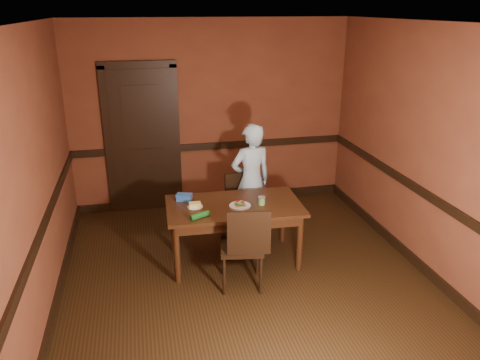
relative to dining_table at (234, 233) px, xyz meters
name	(u,v)px	position (x,y,z in m)	size (l,w,h in m)	color
floor	(247,280)	(0.05, -0.45, -0.36)	(4.00, 4.50, 0.01)	black
ceiling	(248,22)	(0.05, -0.45, 2.34)	(4.00, 4.50, 0.01)	silver
wall_back	(212,116)	(0.05, 1.80, 0.99)	(4.00, 0.02, 2.70)	brown
wall_front	(340,287)	(0.05, -2.70, 0.99)	(4.00, 0.02, 2.70)	brown
wall_left	(36,179)	(-1.95, -0.45, 0.99)	(0.02, 4.50, 2.70)	brown
wall_right	(426,151)	(2.05, -0.45, 0.99)	(0.02, 4.50, 2.70)	brown
dado_back	(212,146)	(0.05, 1.78, 0.54)	(4.00, 0.03, 0.10)	black
dado_left	(45,223)	(-1.94, -0.45, 0.54)	(0.03, 4.50, 0.10)	black
dado_right	(419,190)	(2.03, -0.45, 0.54)	(0.03, 4.50, 0.10)	black
baseboard_back	(213,198)	(0.05, 1.78, -0.30)	(4.00, 0.03, 0.12)	black
baseboard_left	(57,298)	(-1.94, -0.45, -0.30)	(0.03, 4.50, 0.12)	black
baseboard_right	(409,255)	(2.03, -0.45, -0.30)	(0.03, 4.50, 0.12)	black
door	(143,138)	(-0.95, 1.76, 0.73)	(1.05, 0.07, 2.20)	black
dining_table	(234,233)	(0.00, 0.00, 0.00)	(1.53, 0.86, 0.72)	#341B0D
chair_far	(240,208)	(0.19, 0.53, 0.06)	(0.39, 0.39, 0.85)	black
chair_near	(241,245)	(-0.03, -0.52, 0.11)	(0.44, 0.44, 0.94)	black
person	(251,181)	(0.35, 0.63, 0.39)	(0.54, 0.36, 1.49)	#A9CEE7
sandwich_plate	(240,205)	(0.05, -0.07, 0.38)	(0.24, 0.24, 0.06)	silver
sauce_jar	(262,201)	(0.30, -0.07, 0.41)	(0.08, 0.08, 0.09)	#5A9B4B
cheese_saucer	(195,205)	(-0.45, 0.02, 0.38)	(0.18, 0.18, 0.06)	silver
food_tub	(184,197)	(-0.54, 0.24, 0.40)	(0.21, 0.17, 0.08)	blue
wrapped_veg	(200,215)	(-0.43, -0.28, 0.39)	(0.06, 0.06, 0.23)	#155119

